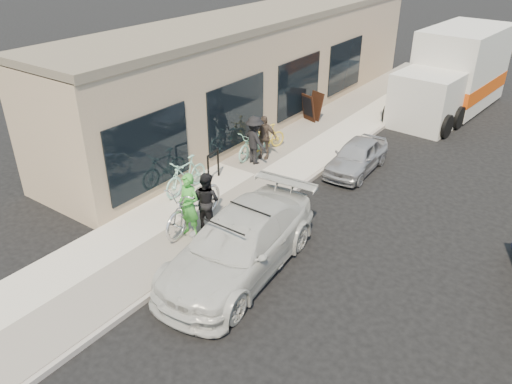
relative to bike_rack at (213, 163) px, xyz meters
The scene contains 17 objects.
ground 3.52m from the bike_rack, 34.38° to the right, with size 120.00×120.00×0.00m, color black.
sidewalk 1.50m from the bike_rack, 51.53° to the left, with size 3.00×34.00×0.15m, color beige.
curb 2.69m from the bike_rack, 23.86° to the left, with size 0.12×34.00×0.13m, color #9E9790.
storefront 6.66m from the bike_rack, 111.65° to the left, with size 3.60×20.00×4.22m.
bike_rack is the anchor object (origin of this frame).
sandwich_board 6.44m from the bike_rack, 92.12° to the left, with size 0.86×0.87×1.12m.
sedan_white 4.53m from the bike_rack, 42.23° to the right, with size 2.49×5.13×1.48m.
sedan_silver 4.74m from the bike_rack, 47.30° to the left, with size 1.24×3.09×1.05m, color #ABABB0.
moving_truck 12.17m from the bike_rack, 71.87° to the left, with size 3.15×7.15×3.43m.
tandem_bike 2.71m from the bike_rack, 60.09° to the right, with size 0.85×2.44×1.28m, color silver.
woman_rider 3.17m from the bike_rack, 60.80° to the right, with size 0.62×0.41×1.71m, color green.
man_standing 2.78m from the bike_rack, 53.29° to the right, with size 0.77×0.60×1.57m, color black.
cruiser_bike_a 1.07m from the bike_rack, 98.38° to the right, with size 0.50×1.78×1.07m, color #92DAC6.
cruiser_bike_b 2.18m from the bike_rack, 91.18° to the left, with size 0.62×1.79×0.94m, color #92DAC6.
cruiser_bike_c 2.92m from the bike_rack, 89.65° to the left, with size 0.43×1.52×0.91m, color yellow.
bystander_a 1.81m from the bike_rack, 80.07° to the left, with size 1.05×0.60×1.62m, color black.
bystander_b 2.32m from the bike_rack, 82.50° to the left, with size 0.88×0.37×1.51m, color #4E4138.
Camera 1 is at (6.41, -8.63, 7.24)m, focal length 35.00 mm.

